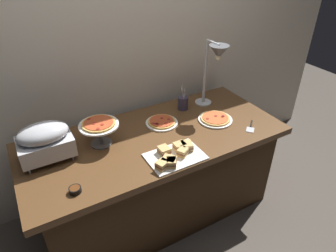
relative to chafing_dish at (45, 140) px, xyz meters
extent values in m
plane|color=#4C443D|center=(0.72, -0.11, -0.91)|extent=(8.00, 8.00, 0.00)
cube|color=beige|center=(0.72, 0.39, 0.29)|extent=(4.40, 0.04, 2.40)
cube|color=brown|center=(0.72, -0.11, -0.17)|extent=(1.90, 0.84, 0.05)
cube|color=#3C2715|center=(0.72, -0.11, -0.55)|extent=(1.75, 0.74, 0.71)
cylinder|color=#B7BABF|center=(-0.13, -0.09, -0.13)|extent=(0.01, 0.01, 0.04)
cylinder|color=#B7BABF|center=(0.13, -0.09, -0.13)|extent=(0.01, 0.01, 0.04)
cylinder|color=#B7BABF|center=(-0.13, 0.09, -0.13)|extent=(0.01, 0.01, 0.04)
cylinder|color=#B7BABF|center=(0.13, 0.09, -0.13)|extent=(0.01, 0.01, 0.04)
cube|color=#B7BABF|center=(0.00, 0.00, -0.05)|extent=(0.33, 0.23, 0.12)
ellipsoid|color=#B7BABF|center=(0.00, 0.00, 0.05)|extent=(0.31, 0.22, 0.12)
cylinder|color=#B7BABF|center=(1.31, 0.13, -0.14)|extent=(0.14, 0.14, 0.01)
cylinder|color=#B7BABF|center=(1.31, 0.13, 0.13)|extent=(0.02, 0.02, 0.53)
cylinder|color=#B7BABF|center=(1.31, 0.06, 0.40)|extent=(0.02, 0.15, 0.02)
cone|color=#595B60|center=(1.31, -0.01, 0.35)|extent=(0.15, 0.15, 0.10)
sphere|color=#F9EAB2|center=(1.31, -0.01, 0.31)|extent=(0.04, 0.04, 0.04)
cylinder|color=white|center=(1.23, -0.15, -0.14)|extent=(0.27, 0.27, 0.01)
cylinder|color=#DBA856|center=(1.23, -0.15, -0.13)|extent=(0.23, 0.23, 0.01)
cylinder|color=#C65628|center=(1.23, -0.15, -0.12)|extent=(0.20, 0.20, 0.00)
cylinder|color=maroon|center=(1.29, -0.17, -0.12)|extent=(0.02, 0.02, 0.00)
cylinder|color=maroon|center=(1.28, -0.17, -0.12)|extent=(0.02, 0.02, 0.00)
cylinder|color=maroon|center=(1.16, -0.14, -0.12)|extent=(0.02, 0.02, 0.00)
cylinder|color=maroon|center=(1.24, -0.14, -0.12)|extent=(0.02, 0.02, 0.00)
cylinder|color=white|center=(0.84, 0.02, -0.14)|extent=(0.25, 0.25, 0.01)
cylinder|color=gold|center=(0.84, 0.02, -0.13)|extent=(0.21, 0.21, 0.01)
cylinder|color=#B74723|center=(0.84, 0.02, -0.12)|extent=(0.19, 0.19, 0.00)
cylinder|color=maroon|center=(0.86, 0.05, -0.12)|extent=(0.02, 0.02, 0.00)
cylinder|color=maroon|center=(0.85, -0.04, -0.12)|extent=(0.02, 0.02, 0.00)
cylinder|color=maroon|center=(0.90, 0.01, -0.12)|extent=(0.02, 0.02, 0.00)
cylinder|color=maroon|center=(0.79, -0.01, -0.12)|extent=(0.02, 0.02, 0.00)
cylinder|color=maroon|center=(0.78, -0.01, -0.12)|extent=(0.02, 0.02, 0.00)
cylinder|color=maroon|center=(0.77, 0.01, -0.12)|extent=(0.02, 0.02, 0.00)
cylinder|color=#595B60|center=(0.35, -0.01, -0.07)|extent=(0.02, 0.02, 0.15)
cylinder|color=#595B60|center=(0.35, -0.01, -0.14)|extent=(0.15, 0.15, 0.01)
cylinder|color=white|center=(0.35, -0.01, 0.01)|extent=(0.27, 0.27, 0.01)
cylinder|color=gold|center=(0.35, -0.01, 0.02)|extent=(0.22, 0.22, 0.01)
cylinder|color=#B74723|center=(0.35, -0.01, 0.03)|extent=(0.20, 0.20, 0.00)
cylinder|color=maroon|center=(0.36, -0.05, 0.03)|extent=(0.02, 0.02, 0.00)
cylinder|color=maroon|center=(0.32, -0.08, 0.03)|extent=(0.02, 0.02, 0.00)
cylinder|color=maroon|center=(0.32, -0.01, 0.03)|extent=(0.02, 0.02, 0.00)
cylinder|color=maroon|center=(0.31, 0.07, 0.03)|extent=(0.02, 0.02, 0.00)
cube|color=white|center=(0.72, -0.39, -0.14)|extent=(0.37, 0.25, 0.01)
cube|color=tan|center=(0.67, -0.33, -0.13)|extent=(0.07, 0.08, 0.02)
cube|color=brown|center=(0.67, -0.33, -0.11)|extent=(0.07, 0.08, 0.01)
cube|color=tan|center=(0.67, -0.33, -0.10)|extent=(0.07, 0.08, 0.02)
cube|color=tan|center=(0.77, -0.41, -0.13)|extent=(0.09, 0.08, 0.02)
cube|color=brown|center=(0.77, -0.41, -0.11)|extent=(0.09, 0.08, 0.01)
cube|color=tan|center=(0.77, -0.41, -0.10)|extent=(0.09, 0.08, 0.02)
cube|color=tan|center=(0.78, -0.34, -0.13)|extent=(0.08, 0.07, 0.02)
cube|color=brown|center=(0.78, -0.34, -0.11)|extent=(0.08, 0.07, 0.01)
cube|color=tan|center=(0.78, -0.34, -0.10)|extent=(0.08, 0.07, 0.02)
cube|color=tan|center=(0.65, -0.47, -0.13)|extent=(0.08, 0.09, 0.02)
cube|color=brown|center=(0.65, -0.47, -0.11)|extent=(0.08, 0.09, 0.01)
cube|color=tan|center=(0.65, -0.47, -0.10)|extent=(0.08, 0.09, 0.02)
cube|color=tan|center=(0.82, -0.37, -0.13)|extent=(0.09, 0.10, 0.02)
cube|color=brown|center=(0.82, -0.37, -0.11)|extent=(0.09, 0.10, 0.01)
cube|color=tan|center=(0.82, -0.37, -0.10)|extent=(0.09, 0.10, 0.02)
cube|color=tan|center=(0.64, -0.44, -0.13)|extent=(0.11, 0.11, 0.02)
cube|color=brown|center=(0.64, -0.44, -0.11)|extent=(0.11, 0.11, 0.01)
cube|color=tan|center=(0.64, -0.44, -0.10)|extent=(0.11, 0.11, 0.02)
cube|color=tan|center=(0.59, -0.45, -0.13)|extent=(0.09, 0.08, 0.02)
cube|color=brown|center=(0.59, -0.45, -0.11)|extent=(0.09, 0.08, 0.01)
cube|color=tan|center=(0.59, -0.45, -0.10)|extent=(0.09, 0.08, 0.02)
cylinder|color=black|center=(0.07, -0.38, -0.13)|extent=(0.07, 0.07, 0.03)
cylinder|color=#562D14|center=(0.07, -0.38, -0.12)|extent=(0.06, 0.06, 0.01)
cylinder|color=#383347|center=(1.10, 0.13, -0.09)|extent=(0.08, 0.08, 0.11)
cylinder|color=#B7BABF|center=(1.10, 0.12, -0.02)|extent=(0.05, 0.01, 0.19)
cylinder|color=#B7BABF|center=(1.11, 0.12, -0.03)|extent=(0.01, 0.02, 0.16)
cylinder|color=#B7BABF|center=(1.10, 0.13, -0.02)|extent=(0.02, 0.03, 0.19)
cube|color=#B7BABF|center=(1.37, -0.39, -0.14)|extent=(0.09, 0.09, 0.00)
cylinder|color=black|center=(1.43, -0.33, -0.14)|extent=(0.08, 0.08, 0.01)
camera|label=1|loc=(-0.09, -1.71, 1.08)|focal=32.13mm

